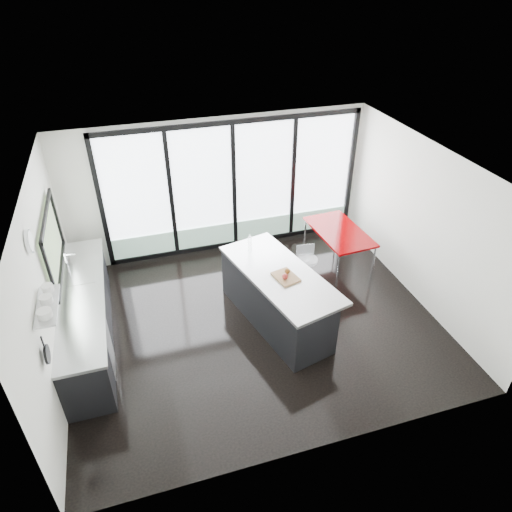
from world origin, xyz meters
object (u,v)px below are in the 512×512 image
object	(u,v)px
island	(275,297)
bar_stool_far	(306,274)
bar_stool_near	(304,308)
red_table	(337,248)

from	to	relation	value
island	bar_stool_far	distance (m)	1.07
bar_stool_near	bar_stool_far	bearing A→B (deg)	50.66
bar_stool_far	bar_stool_near	bearing A→B (deg)	-108.51
bar_stool_near	bar_stool_far	xyz separation A→B (m)	(0.41, 0.91, -0.03)
island	red_table	distance (m)	2.11
bar_stool_near	red_table	world-z (taller)	red_table
bar_stool_far	red_table	distance (m)	1.05
island	bar_stool_far	world-z (taller)	island
bar_stool_near	red_table	distance (m)	1.97
bar_stool_far	red_table	bearing A→B (deg)	37.91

